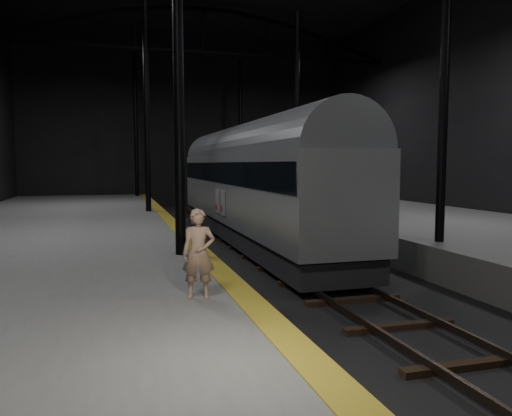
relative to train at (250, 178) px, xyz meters
name	(u,v)px	position (x,y,z in m)	size (l,w,h in m)	color
ground	(274,257)	(0.00, -3.20, -2.69)	(44.00, 44.00, 0.00)	black
platform_left	(45,254)	(-7.50, -3.20, -2.19)	(9.00, 43.80, 1.00)	#555552
platform_right	(456,235)	(7.50, -3.20, -2.19)	(9.00, 43.80, 1.00)	#555552
tactile_strip	(182,232)	(-3.25, -3.20, -1.68)	(0.50, 43.80, 0.01)	olive
track	(274,255)	(0.00, -3.20, -2.62)	(2.40, 43.00, 0.24)	#3F3328
train	(250,178)	(0.00, 0.00, 0.00)	(2.71, 18.03, 4.82)	#A2A4AA
woman	(199,254)	(-4.03, -11.41, -0.92)	(0.56, 0.37, 1.53)	#9A785E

